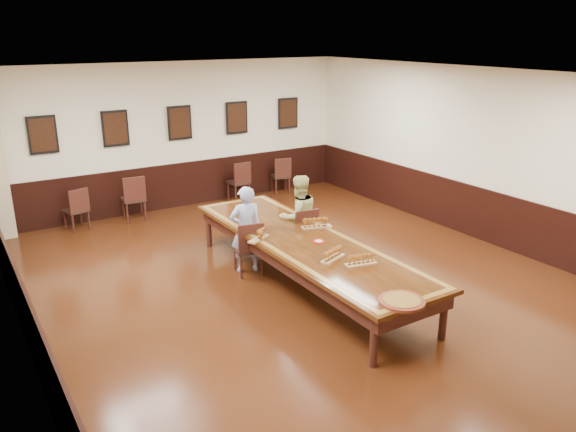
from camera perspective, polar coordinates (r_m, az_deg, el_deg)
floor at (r=8.93m, az=1.72°, el=-7.02°), size 8.00×10.00×0.02m
ceiling at (r=8.09m, az=1.95°, el=14.05°), size 8.00×10.00×0.02m
wall_back at (r=12.73m, az=-11.00°, el=7.99°), size 8.00×0.02×3.20m
wall_left at (r=7.06m, az=-26.30°, el=-1.92°), size 0.02×10.00×3.20m
wall_right at (r=11.07m, az=19.41°, el=5.75°), size 0.02×10.00×3.20m
chair_man at (r=9.18m, az=-4.08°, el=-3.17°), size 0.51×0.54×0.91m
chair_woman at (r=9.72m, az=1.37°, el=-1.77°), size 0.48×0.52×0.95m
spare_chair_a at (r=11.96m, az=-20.77°, el=0.70°), size 0.51×0.53×0.87m
spare_chair_b at (r=12.21m, az=-15.45°, el=1.83°), size 0.50×0.53×0.97m
spare_chair_c at (r=13.21m, az=-5.05°, el=3.58°), size 0.45×0.49×0.93m
spare_chair_d at (r=13.81m, az=-0.75°, el=4.21°), size 0.51×0.54×0.89m
person_man at (r=9.17m, az=-4.30°, el=-1.38°), size 0.59×0.45×1.46m
person_woman at (r=9.71m, az=1.10°, el=-0.10°), size 0.78×0.63×1.48m
pink_phone at (r=9.19m, az=3.82°, el=-1.14°), size 0.07×0.13×0.01m
wainscoting at (r=8.73m, az=1.76°, el=-3.99°), size 8.00×10.00×1.00m
conference_table at (r=8.68m, az=1.76°, el=-3.32°), size 1.40×5.00×0.76m
posters at (r=12.62m, az=-10.96°, el=9.28°), size 6.14×0.04×0.74m
flight_a at (r=8.64m, az=-2.84°, el=-1.93°), size 0.44×0.31×0.16m
flight_b at (r=9.13m, az=2.90°, el=-0.74°), size 0.51×0.30×0.18m
flight_c at (r=7.91m, az=4.58°, el=-3.92°), size 0.47×0.29×0.17m
flight_d at (r=7.77m, az=7.45°, el=-4.43°), size 0.47×0.22×0.17m
red_plate_grp at (r=8.55m, az=3.14°, el=-2.61°), size 0.19×0.19×0.02m
carved_platter at (r=6.84m, az=11.49°, el=-8.47°), size 0.64×0.64×0.04m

